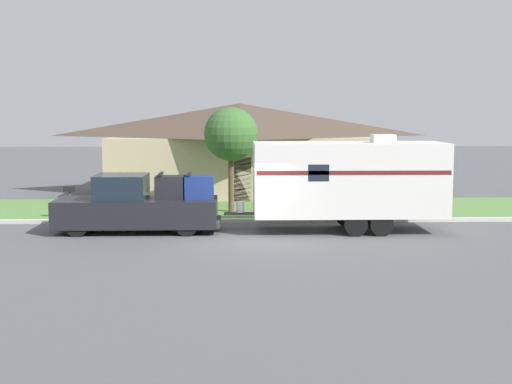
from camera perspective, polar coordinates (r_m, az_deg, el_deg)
The scene contains 8 objects.
ground_plane at distance 23.54m, azimuth -0.35°, elevation -3.88°, with size 120.00×120.00×0.00m, color #515456.
curb_strip at distance 27.23m, azimuth -0.54°, elevation -2.30°, with size 80.00×0.30×0.14m.
lawn_strip at distance 30.84m, azimuth -0.68°, elevation -1.35°, with size 80.00×7.00×0.03m.
house_across_street at distance 36.82m, azimuth -1.32°, elevation 3.65°, with size 13.72×8.37×4.61m.
pickup_truck at distance 25.35m, azimuth -9.37°, elevation -1.10°, with size 5.75×2.09×2.10m.
travel_trailer at distance 25.34m, azimuth 7.43°, elevation 1.03°, with size 7.75×2.49×3.42m.
mailbox at distance 28.74m, azimuth -14.67°, elevation -0.14°, with size 0.48×0.20×1.32m.
tree_in_yard at distance 29.61m, azimuth -2.02°, elevation 4.61°, with size 2.24×2.24×4.40m.
Camera 1 is at (-0.54, -23.14, 4.29)m, focal length 50.00 mm.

